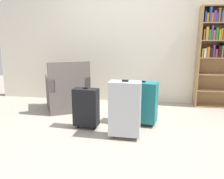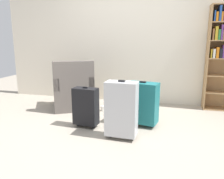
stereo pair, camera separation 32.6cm
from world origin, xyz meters
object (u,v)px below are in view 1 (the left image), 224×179
mug (99,109)px  suitcase_black (86,107)px  armchair (68,92)px  suitcase_silver (125,108)px  suitcase_teal (142,102)px

mug → suitcase_black: size_ratio=0.20×
armchair → suitcase_black: size_ratio=1.57×
suitcase_silver → suitcase_black: suitcase_silver is taller
suitcase_teal → suitcase_silver: bearing=-111.5°
suitcase_teal → suitcase_black: bearing=-160.7°
armchair → mug: 0.65m
mug → suitcase_teal: (0.76, -0.52, 0.30)m
armchair → suitcase_teal: bearing=-23.0°
mug → armchair: bearing=175.0°
armchair → mug: (0.59, -0.05, -0.27)m
suitcase_black → suitcase_teal: 0.83m
suitcase_teal → mug: bearing=145.6°
suitcase_silver → suitcase_teal: suitcase_silver is taller
armchair → suitcase_black: 1.02m
suitcase_black → suitcase_teal: bearing=19.3°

